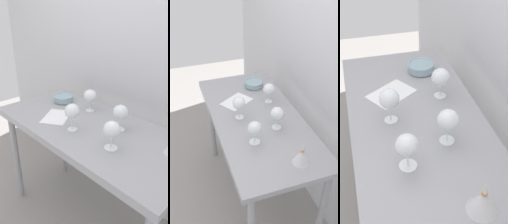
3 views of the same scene
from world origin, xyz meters
The scene contains 9 objects.
ground_plane centered at (0.00, 0.00, 0.00)m, with size 6.00×6.00×0.00m, color gray.
back_wall centered at (0.00, 0.49, 1.30)m, with size 3.80×0.04×2.60m, color silver.
steel_counter centered at (0.00, -0.01, 0.79)m, with size 1.40×0.65×0.90m.
wine_glass_near_right centered at (0.28, -0.11, 1.01)m, with size 0.09×0.09×0.17m.
wine_glass_near_center centered at (-0.03, -0.13, 1.03)m, with size 0.10×0.10×0.18m.
wine_glass_far_right centered at (0.18, 0.09, 1.02)m, with size 0.10×0.10×0.17m.
wine_glass_far_left centered at (-0.16, 0.16, 1.01)m, with size 0.10×0.10×0.17m.
tasting_sheet_upper centered at (-0.25, -0.09, 0.90)m, with size 0.17×0.24×0.00m, color white.
tasting_bowl centered at (-0.44, 0.12, 0.93)m, with size 0.16×0.16×0.05m.
Camera 1 is at (0.96, -0.96, 1.62)m, focal length 36.88 mm.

